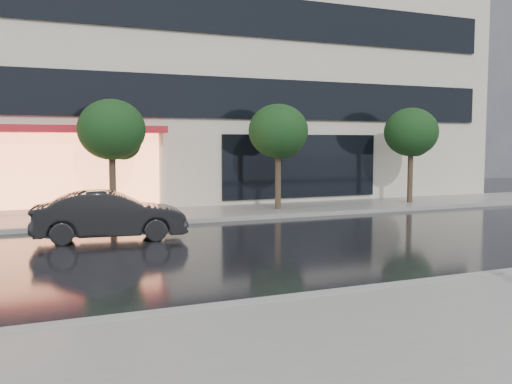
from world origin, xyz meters
TOP-DOWN VIEW (x-y plane):
  - ground at (0.00, 0.00)m, footprint 120.00×120.00m
  - sidewalk_near at (0.00, -3.25)m, footprint 60.00×4.50m
  - sidewalk_far at (0.00, 10.25)m, footprint 60.00×3.50m
  - curb_near at (0.00, -1.00)m, footprint 60.00×0.25m
  - curb_far at (0.00, 8.50)m, footprint 60.00×0.25m
  - office_building at (-0.00, 17.97)m, footprint 30.00×12.76m
  - bg_building_right at (26.00, 28.00)m, footprint 12.00×12.00m
  - tree_mid_west at (-2.94, 10.03)m, footprint 2.20×2.20m
  - tree_mid_east at (3.06, 10.03)m, footprint 2.20×2.20m
  - tree_far_east at (9.06, 10.03)m, footprint 2.20×2.20m
  - parked_car at (-3.67, 6.31)m, footprint 4.10×1.87m

SIDE VIEW (x-z plane):
  - ground at x=0.00m, z-range 0.00..0.00m
  - sidewalk_near at x=0.00m, z-range 0.00..0.12m
  - sidewalk_far at x=0.00m, z-range 0.00..0.12m
  - curb_near at x=0.00m, z-range 0.00..0.14m
  - curb_far at x=0.00m, z-range 0.00..0.14m
  - parked_car at x=-3.67m, z-range 0.00..1.31m
  - tree_mid_west at x=-2.94m, z-range 0.93..4.92m
  - tree_mid_east at x=3.06m, z-range 0.93..4.92m
  - tree_far_east at x=9.06m, z-range 0.93..4.92m
  - bg_building_right at x=26.00m, z-range 0.00..16.00m
  - office_building at x=0.00m, z-range 0.00..18.00m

